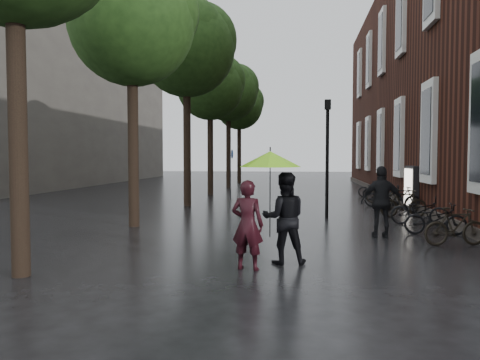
% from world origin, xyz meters
% --- Properties ---
extents(ground, '(120.00, 120.00, 0.00)m').
position_xyz_m(ground, '(0.00, 0.00, 0.00)').
color(ground, black).
extents(bg_building, '(16.00, 30.00, 14.00)m').
position_xyz_m(bg_building, '(-22.00, 28.00, 7.00)').
color(bg_building, '#47423D').
rests_on(bg_building, ground).
extents(street_trees, '(4.33, 34.03, 8.91)m').
position_xyz_m(street_trees, '(-3.99, 15.91, 6.34)').
color(street_trees, black).
rests_on(street_trees, ground).
extents(person_burgundy, '(0.69, 0.52, 1.70)m').
position_xyz_m(person_burgundy, '(-0.04, 2.01, 0.85)').
color(person_burgundy, black).
rests_on(person_burgundy, ground).
extents(person_black, '(0.97, 0.81, 1.83)m').
position_xyz_m(person_black, '(0.64, 2.59, 0.92)').
color(person_black, black).
rests_on(person_black, ground).
extents(lime_umbrella, '(1.18, 1.18, 1.73)m').
position_xyz_m(lime_umbrella, '(0.37, 2.24, 2.09)').
color(lime_umbrella, black).
rests_on(lime_umbrella, ground).
extents(pedestrian_walking, '(1.13, 0.53, 1.89)m').
position_xyz_m(pedestrian_walking, '(3.09, 5.98, 0.95)').
color(pedestrian_walking, black).
rests_on(pedestrian_walking, ground).
extents(parked_bicycles, '(1.98, 14.25, 1.03)m').
position_xyz_m(parked_bicycles, '(4.67, 11.80, 0.46)').
color(parked_bicycles, black).
rests_on(parked_bicycles, ground).
extents(ad_lightbox, '(0.27, 1.17, 1.77)m').
position_xyz_m(ad_lightbox, '(5.32, 12.48, 0.89)').
color(ad_lightbox, black).
rests_on(ad_lightbox, ground).
extents(lamp_post, '(0.21, 0.21, 4.09)m').
position_xyz_m(lamp_post, '(1.87, 9.72, 2.48)').
color(lamp_post, black).
rests_on(lamp_post, ground).
extents(cycle_sign, '(0.13, 0.45, 2.49)m').
position_xyz_m(cycle_sign, '(-2.60, 17.14, 1.65)').
color(cycle_sign, '#262628').
rests_on(cycle_sign, ground).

